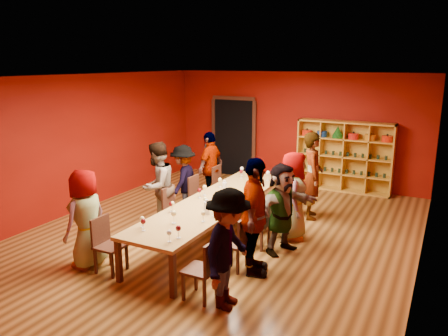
{
  "coord_description": "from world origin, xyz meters",
  "views": [
    {
      "loc": [
        3.71,
        -6.79,
        3.27
      ],
      "look_at": [
        -0.28,
        0.86,
        1.15
      ],
      "focal_mm": 35.0,
      "sensor_mm": 36.0,
      "label": 1
    }
  ],
  "objects_px": {
    "tasting_table": "(216,203)",
    "person_left_3": "(183,180)",
    "chair_person_right_0": "(205,267)",
    "chair_person_right_2": "(261,221)",
    "chair_person_left_2": "(173,207)",
    "spittoon_bowl": "(221,199)",
    "chair_person_left_4": "(221,183)",
    "chair_person_right_4": "(296,193)",
    "shelving_unit": "(344,153)",
    "chair_person_right_3": "(275,210)",
    "person_right_1": "(254,217)",
    "chair_person_left_3": "(198,194)",
    "person_right_3": "(293,196)",
    "person_left_2": "(158,186)",
    "person_right_4": "(312,176)",
    "chair_person_left_0": "(106,241)",
    "person_right_0": "(228,249)",
    "wine_bottle": "(258,178)",
    "person_left_0": "(86,219)",
    "person_left_4": "(210,167)",
    "person_right_2": "(282,208)",
    "chair_person_right_1": "(237,240)"
  },
  "relations": [
    {
      "from": "tasting_table",
      "to": "person_left_3",
      "type": "xyz_separation_m",
      "value": [
        -1.28,
        0.87,
        0.07
      ]
    },
    {
      "from": "chair_person_right_0",
      "to": "chair_person_right_2",
      "type": "bearing_deg",
      "value": 90.0
    },
    {
      "from": "chair_person_left_2",
      "to": "spittoon_bowl",
      "type": "relative_size",
      "value": 2.66
    },
    {
      "from": "chair_person_left_4",
      "to": "chair_person_right_2",
      "type": "distance_m",
      "value": 2.63
    },
    {
      "from": "chair_person_left_2",
      "to": "chair_person_right_4",
      "type": "relative_size",
      "value": 1.0
    },
    {
      "from": "tasting_table",
      "to": "chair_person_left_2",
      "type": "bearing_deg",
      "value": -175.0
    },
    {
      "from": "shelving_unit",
      "to": "chair_person_right_4",
      "type": "height_order",
      "value": "shelving_unit"
    },
    {
      "from": "chair_person_left_4",
      "to": "chair_person_right_2",
      "type": "relative_size",
      "value": 1.0
    },
    {
      "from": "chair_person_left_4",
      "to": "chair_person_right_3",
      "type": "height_order",
      "value": "same"
    },
    {
      "from": "shelving_unit",
      "to": "person_right_1",
      "type": "relative_size",
      "value": 1.28
    },
    {
      "from": "chair_person_left_3",
      "to": "person_right_3",
      "type": "bearing_deg",
      "value": -4.92
    },
    {
      "from": "chair_person_left_4",
      "to": "chair_person_right_2",
      "type": "bearing_deg",
      "value": -46.26
    },
    {
      "from": "spittoon_bowl",
      "to": "chair_person_right_4",
      "type": "bearing_deg",
      "value": 69.61
    },
    {
      "from": "person_left_2",
      "to": "person_right_4",
      "type": "height_order",
      "value": "person_right_4"
    },
    {
      "from": "chair_person_left_0",
      "to": "person_right_4",
      "type": "height_order",
      "value": "person_right_4"
    },
    {
      "from": "tasting_table",
      "to": "shelving_unit",
      "type": "bearing_deg",
      "value": 72.08
    },
    {
      "from": "chair_person_left_3",
      "to": "person_right_0",
      "type": "bearing_deg",
      "value": -52.72
    },
    {
      "from": "shelving_unit",
      "to": "wine_bottle",
      "type": "relative_size",
      "value": 8.1
    },
    {
      "from": "person_left_2",
      "to": "tasting_table",
      "type": "bearing_deg",
      "value": 91.13
    },
    {
      "from": "tasting_table",
      "to": "person_right_0",
      "type": "distance_m",
      "value": 2.37
    },
    {
      "from": "person_right_4",
      "to": "person_right_1",
      "type": "bearing_deg",
      "value": 158.05
    },
    {
      "from": "person_right_1",
      "to": "chair_person_left_4",
      "type": "bearing_deg",
      "value": 17.05
    },
    {
      "from": "person_left_2",
      "to": "person_right_0",
      "type": "xyz_separation_m",
      "value": [
        2.54,
        -1.92,
        -0.04
      ]
    },
    {
      "from": "tasting_table",
      "to": "person_left_0",
      "type": "relative_size",
      "value": 2.77
    },
    {
      "from": "chair_person_left_3",
      "to": "person_right_0",
      "type": "xyz_separation_m",
      "value": [
        2.18,
        -2.87,
        0.34
      ]
    },
    {
      "from": "chair_person_right_0",
      "to": "spittoon_bowl",
      "type": "height_order",
      "value": "spittoon_bowl"
    },
    {
      "from": "shelving_unit",
      "to": "person_left_2",
      "type": "height_order",
      "value": "shelving_unit"
    },
    {
      "from": "person_left_4",
      "to": "person_left_3",
      "type": "bearing_deg",
      "value": -4.15
    },
    {
      "from": "chair_person_right_4",
      "to": "wine_bottle",
      "type": "bearing_deg",
      "value": -144.18
    },
    {
      "from": "person_right_0",
      "to": "chair_person_right_3",
      "type": "xyz_separation_m",
      "value": [
        -0.36,
        2.68,
        -0.34
      ]
    },
    {
      "from": "person_right_3",
      "to": "spittoon_bowl",
      "type": "relative_size",
      "value": 4.97
    },
    {
      "from": "shelving_unit",
      "to": "chair_person_right_3",
      "type": "distance_m",
      "value": 3.7
    },
    {
      "from": "chair_person_right_3",
      "to": "person_right_1",
      "type": "bearing_deg",
      "value": -80.14
    },
    {
      "from": "shelving_unit",
      "to": "chair_person_left_0",
      "type": "bearing_deg",
      "value": -110.18
    },
    {
      "from": "chair_person_right_4",
      "to": "person_right_2",
      "type": "bearing_deg",
      "value": -78.79
    },
    {
      "from": "chair_person_left_2",
      "to": "chair_person_right_2",
      "type": "height_order",
      "value": "same"
    },
    {
      "from": "chair_person_left_2",
      "to": "chair_person_right_1",
      "type": "distance_m",
      "value": 2.02
    },
    {
      "from": "chair_person_left_4",
      "to": "person_right_3",
      "type": "bearing_deg",
      "value": -29.42
    },
    {
      "from": "chair_person_left_3",
      "to": "chair_person_right_4",
      "type": "relative_size",
      "value": 1.0
    },
    {
      "from": "chair_person_left_2",
      "to": "person_right_3",
      "type": "bearing_deg",
      "value": 19.28
    },
    {
      "from": "chair_person_right_4",
      "to": "chair_person_left_2",
      "type": "bearing_deg",
      "value": -132.09
    },
    {
      "from": "person_left_3",
      "to": "chair_person_right_0",
      "type": "height_order",
      "value": "person_left_3"
    },
    {
      "from": "shelving_unit",
      "to": "chair_person_right_3",
      "type": "relative_size",
      "value": 2.7
    },
    {
      "from": "chair_person_right_0",
      "to": "person_right_3",
      "type": "distance_m",
      "value": 2.72
    },
    {
      "from": "person_left_2",
      "to": "chair_person_left_4",
      "type": "height_order",
      "value": "person_left_2"
    },
    {
      "from": "chair_person_left_0",
      "to": "person_right_3",
      "type": "distance_m",
      "value": 3.44
    },
    {
      "from": "chair_person_left_2",
      "to": "person_left_3",
      "type": "xyz_separation_m",
      "value": [
        -0.37,
        0.95,
        0.27
      ]
    },
    {
      "from": "person_left_3",
      "to": "person_right_2",
      "type": "relative_size",
      "value": 0.96
    },
    {
      "from": "person_right_0",
      "to": "wine_bottle",
      "type": "xyz_separation_m",
      "value": [
        -1.04,
        3.45,
        0.03
      ]
    },
    {
      "from": "chair_person_left_3",
      "to": "person_right_3",
      "type": "distance_m",
      "value": 2.21
    }
  ]
}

